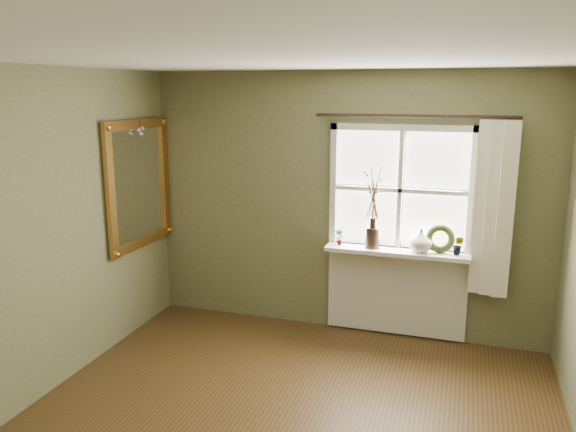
% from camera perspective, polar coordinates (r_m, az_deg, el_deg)
% --- Properties ---
extents(ceiling, '(4.50, 4.50, 0.00)m').
position_cam_1_polar(ceiling, '(3.31, -2.34, 15.92)').
color(ceiling, silver).
rests_on(ceiling, ground).
extents(wall_back, '(4.00, 0.10, 2.60)m').
position_cam_1_polar(wall_back, '(5.64, 5.79, 1.25)').
color(wall_back, '#636542').
rests_on(wall_back, ground).
extents(wall_left, '(0.10, 4.50, 2.60)m').
position_cam_1_polar(wall_left, '(4.58, -27.07, -2.79)').
color(wall_left, '#636542').
rests_on(wall_left, ground).
extents(window_frame, '(1.36, 0.06, 1.24)m').
position_cam_1_polar(window_frame, '(5.45, 11.34, 2.59)').
color(window_frame, silver).
rests_on(window_frame, wall_back).
extents(window_sill, '(1.36, 0.26, 0.04)m').
position_cam_1_polar(window_sill, '(5.47, 10.95, -3.58)').
color(window_sill, silver).
rests_on(window_sill, wall_back).
extents(window_apron, '(1.36, 0.04, 0.88)m').
position_cam_1_polar(window_apron, '(5.71, 10.90, -7.52)').
color(window_apron, silver).
rests_on(window_apron, ground).
extents(dark_jug, '(0.18, 0.18, 0.20)m').
position_cam_1_polar(dark_jug, '(5.47, 8.58, -2.19)').
color(dark_jug, black).
rests_on(dark_jug, window_sill).
extents(cream_vase, '(0.26, 0.26, 0.22)m').
position_cam_1_polar(cream_vase, '(5.42, 13.34, -2.41)').
color(cream_vase, beige).
rests_on(cream_vase, window_sill).
extents(wreath, '(0.29, 0.16, 0.28)m').
position_cam_1_polar(wreath, '(5.45, 15.20, -2.53)').
color(wreath, '#2E3D1B').
rests_on(wreath, window_sill).
extents(potted_plant_left, '(0.09, 0.07, 0.16)m').
position_cam_1_polar(potted_plant_left, '(5.53, 5.23, -2.15)').
color(potted_plant_left, '#2E3D1B').
rests_on(potted_plant_left, window_sill).
extents(potted_plant_right, '(0.12, 0.11, 0.18)m').
position_cam_1_polar(potted_plant_right, '(5.41, 16.92, -2.87)').
color(potted_plant_right, '#2E3D1B').
rests_on(potted_plant_right, window_sill).
extents(curtain, '(0.36, 0.12, 1.59)m').
position_cam_1_polar(curtain, '(5.35, 20.13, 0.62)').
color(curtain, silver).
rests_on(curtain, wall_back).
extents(curtain_rod, '(1.84, 0.03, 0.03)m').
position_cam_1_polar(curtain_rod, '(5.31, 12.69, 9.88)').
color(curtain_rod, black).
rests_on(curtain_rod, wall_back).
extents(gilt_mirror, '(0.10, 1.07, 1.27)m').
position_cam_1_polar(gilt_mirror, '(5.79, -14.89, 3.20)').
color(gilt_mirror, white).
rests_on(gilt_mirror, wall_left).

